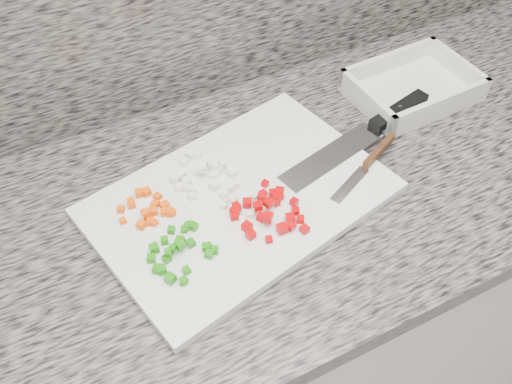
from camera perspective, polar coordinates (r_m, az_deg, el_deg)
cabinet at (r=1.37m, az=-0.69°, el=-13.64°), size 3.92×0.62×0.86m
countertop at (r=1.00m, az=-0.92°, el=-1.34°), size 3.96×0.64×0.04m
cutting_board at (r=0.97m, az=-1.59°, el=-0.73°), size 0.54×0.42×0.02m
carrot_pile at (r=0.96m, az=-10.52°, el=-1.62°), size 0.09×0.08×0.02m
onion_pile at (r=1.00m, az=-4.81°, el=1.94°), size 0.12×0.13×0.02m
green_pepper_pile at (r=0.89m, az=-7.74°, el=-5.94°), size 0.11×0.11×0.02m
red_pepper_pile at (r=0.93m, az=1.21°, el=-1.95°), size 0.12×0.13×0.02m
garlic_pile at (r=0.95m, az=-1.47°, el=-1.46°), size 0.07×0.06×0.01m
chef_knife at (r=1.11m, az=12.01°, el=6.55°), size 0.37×0.12×0.02m
paring_knife at (r=1.04m, az=11.52°, el=3.25°), size 0.19×0.10×0.02m
tray at (r=1.22m, az=15.36°, el=10.00°), size 0.25×0.18×0.05m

